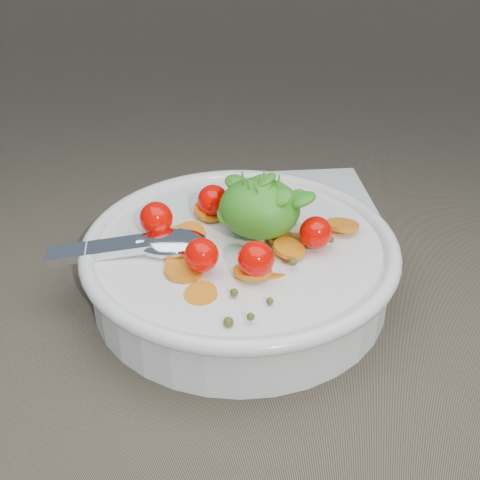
# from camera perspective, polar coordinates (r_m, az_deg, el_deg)

# --- Properties ---
(ground) EXTENTS (6.00, 6.00, 0.00)m
(ground) POSITION_cam_1_polar(r_m,az_deg,el_deg) (0.57, 1.49, -4.70)
(ground) COLOR brown
(ground) RESTS_ON ground
(bowl) EXTENTS (0.31, 0.29, 0.12)m
(bowl) POSITION_cam_1_polar(r_m,az_deg,el_deg) (0.55, -0.01, -2.00)
(bowl) COLOR white
(bowl) RESTS_ON ground
(napkin) EXTENTS (0.20, 0.19, 0.01)m
(napkin) POSITION_cam_1_polar(r_m,az_deg,el_deg) (0.72, 5.66, 3.81)
(napkin) COLOR white
(napkin) RESTS_ON ground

